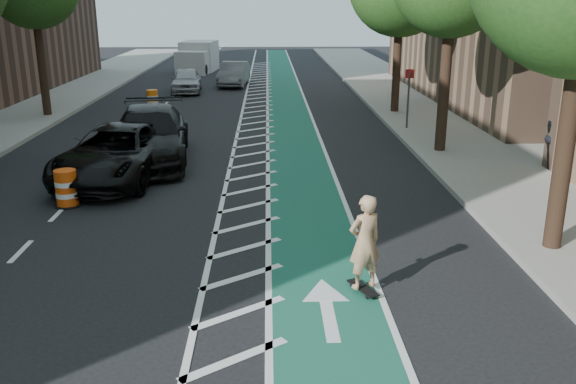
{
  "coord_description": "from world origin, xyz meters",
  "views": [
    {
      "loc": [
        2.02,
        -12.0,
        5.02
      ],
      "look_at": [
        2.44,
        0.49,
        1.1
      ],
      "focal_mm": 38.0,
      "sensor_mm": 36.0,
      "label": 1
    }
  ],
  "objects_px": {
    "suv_near": "(117,153)",
    "skateboarder": "(365,242)",
    "suv_far": "(149,135)",
    "barrel_a": "(67,189)"
  },
  "relations": [
    {
      "from": "skateboarder",
      "to": "suv_near",
      "type": "height_order",
      "value": "skateboarder"
    },
    {
      "from": "suv_far",
      "to": "skateboarder",
      "type": "bearing_deg",
      "value": -66.08
    },
    {
      "from": "barrel_a",
      "to": "suv_far",
      "type": "bearing_deg",
      "value": 73.87
    },
    {
      "from": "suv_far",
      "to": "barrel_a",
      "type": "bearing_deg",
      "value": -112.17
    },
    {
      "from": "skateboarder",
      "to": "suv_far",
      "type": "height_order",
      "value": "skateboarder"
    },
    {
      "from": "suv_far",
      "to": "suv_near",
      "type": "bearing_deg",
      "value": -111.78
    },
    {
      "from": "barrel_a",
      "to": "suv_near",
      "type": "bearing_deg",
      "value": 73.56
    },
    {
      "from": "skateboarder",
      "to": "suv_far",
      "type": "distance_m",
      "value": 11.08
    },
    {
      "from": "suv_far",
      "to": "barrel_a",
      "type": "relative_size",
      "value": 6.3
    },
    {
      "from": "suv_near",
      "to": "skateboarder",
      "type": "bearing_deg",
      "value": -44.26
    }
  ]
}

